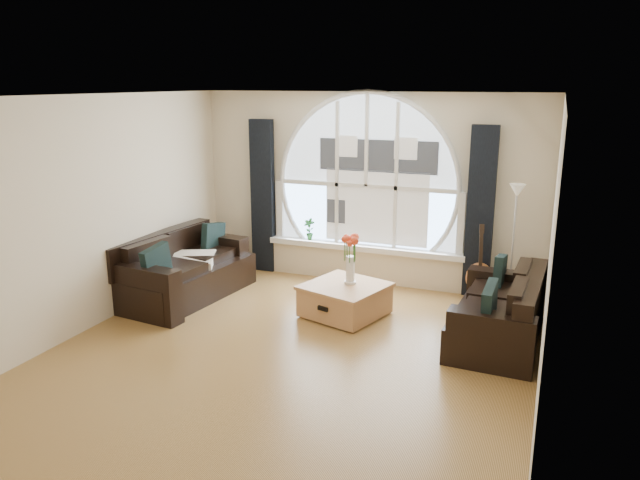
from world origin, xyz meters
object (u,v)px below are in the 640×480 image
(sofa_right, at_px, (498,307))
(floor_lamp, at_px, (513,246))
(vase_flowers, at_px, (350,253))
(guitar, at_px, (480,262))
(coffee_chest, at_px, (345,298))
(sofa_left, at_px, (185,268))
(potted_plant, at_px, (309,229))

(sofa_right, relative_size, floor_lamp, 1.08)
(vase_flowers, relative_size, guitar, 0.66)
(sofa_right, bearing_deg, guitar, 108.45)
(sofa_right, xyz_separation_m, coffee_chest, (-1.84, 0.11, -0.18))
(coffee_chest, bearing_deg, sofa_left, -159.22)
(floor_lamp, distance_m, potted_plant, 2.92)
(vase_flowers, relative_size, potted_plant, 2.18)
(sofa_right, xyz_separation_m, vase_flowers, (-1.80, 0.18, 0.39))
(floor_lamp, bearing_deg, guitar, 167.81)
(sofa_left, relative_size, sofa_right, 1.12)
(coffee_chest, xyz_separation_m, floor_lamp, (1.87, 1.10, 0.58))
(sofa_left, relative_size, guitar, 1.83)
(potted_plant, bearing_deg, floor_lamp, -5.13)
(sofa_right, distance_m, vase_flowers, 1.85)
(vase_flowers, xyz_separation_m, guitar, (1.44, 1.11, -0.26))
(floor_lamp, bearing_deg, coffee_chest, -149.52)
(coffee_chest, xyz_separation_m, potted_plant, (-1.04, 1.36, 0.49))
(potted_plant, bearing_deg, vase_flowers, -50.17)
(sofa_left, bearing_deg, guitar, 26.49)
(sofa_left, xyz_separation_m, potted_plant, (1.19, 1.50, 0.31))
(sofa_right, bearing_deg, coffee_chest, 179.65)
(sofa_left, height_order, vase_flowers, vase_flowers)
(sofa_right, height_order, coffee_chest, sofa_right)
(vase_flowers, distance_m, floor_lamp, 2.10)
(vase_flowers, height_order, guitar, vase_flowers)
(sofa_right, distance_m, guitar, 1.35)
(sofa_left, bearing_deg, floor_lamp, 23.65)
(guitar, bearing_deg, floor_lamp, -27.02)
(sofa_left, xyz_separation_m, vase_flowers, (2.27, 0.21, 0.39))
(sofa_left, xyz_separation_m, guitar, (3.71, 1.33, 0.13))
(sofa_left, bearing_deg, vase_flowers, 12.17)
(sofa_right, height_order, vase_flowers, vase_flowers)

